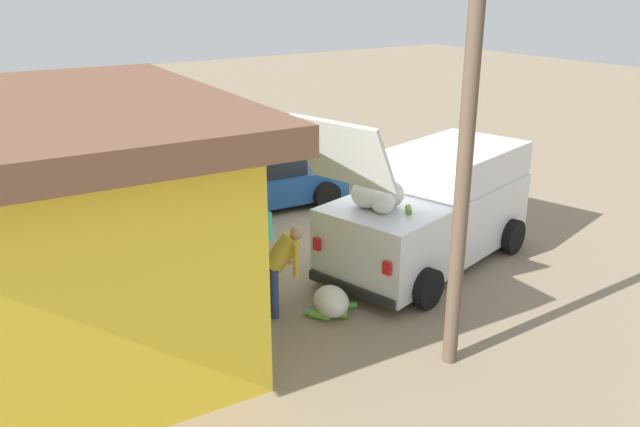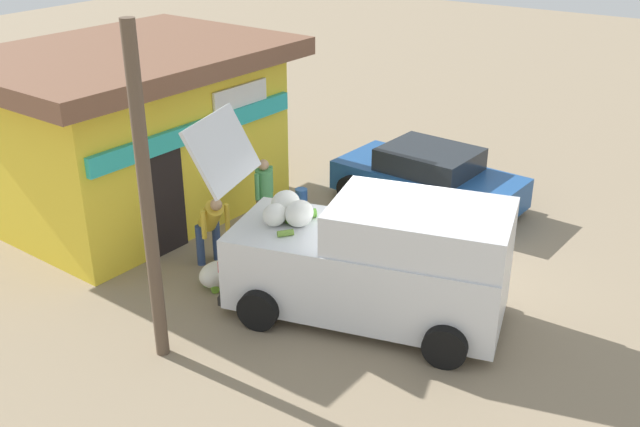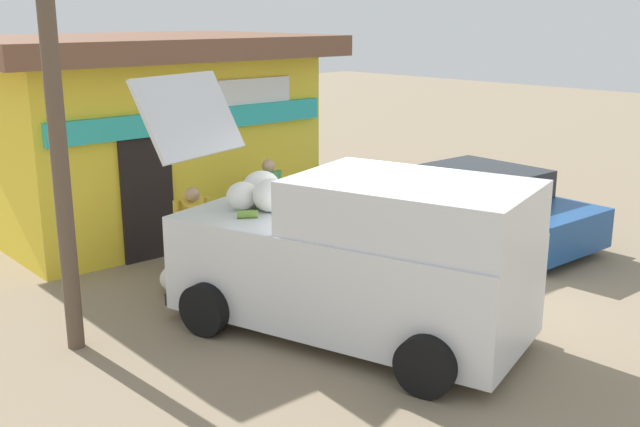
{
  "view_description": "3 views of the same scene",
  "coord_description": "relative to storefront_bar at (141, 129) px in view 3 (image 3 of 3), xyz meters",
  "views": [
    {
      "loc": [
        -9.62,
        7.4,
        5.0
      ],
      "look_at": [
        -0.47,
        1.3,
        1.0
      ],
      "focal_mm": 36.49,
      "sensor_mm": 36.0,
      "label": 1
    },
    {
      "loc": [
        -10.42,
        -5.55,
        6.58
      ],
      "look_at": [
        -0.14,
        1.4,
        0.85
      ],
      "focal_mm": 41.09,
      "sensor_mm": 36.0,
      "label": 2
    },
    {
      "loc": [
        -7.84,
        -6.49,
        3.91
      ],
      "look_at": [
        0.43,
        2.07,
        0.72
      ],
      "focal_mm": 42.24,
      "sensor_mm": 36.0,
      "label": 3
    }
  ],
  "objects": [
    {
      "name": "ground_plane",
      "position": [
        0.61,
        -5.73,
        -1.82
      ],
      "size": [
        60.0,
        60.0,
        0.0
      ],
      "primitive_type": "plane",
      "color": "gray"
    },
    {
      "name": "parked_sedan",
      "position": [
        3.69,
        -4.99,
        -1.2
      ],
      "size": [
        2.4,
        4.13,
        1.3
      ],
      "color": "#1E4C8C",
      "rests_on": "ground_plane"
    },
    {
      "name": "unloaded_banana_pile",
      "position": [
        -1.54,
        -3.52,
        -1.61
      ],
      "size": [
        0.83,
        0.87,
        0.46
      ],
      "color": "silver",
      "rests_on": "ground_plane"
    },
    {
      "name": "customer_bending",
      "position": [
        -1.01,
        -2.94,
        -0.97
      ],
      "size": [
        0.62,
        0.69,
        1.43
      ],
      "color": "navy",
      "rests_on": "ground_plane"
    },
    {
      "name": "vendor_standing",
      "position": [
        0.59,
        -2.92,
        -0.91
      ],
      "size": [
        0.57,
        0.36,
        1.58
      ],
      "color": "#726047",
      "rests_on": "ground_plane"
    },
    {
      "name": "delivery_van",
      "position": [
        -0.82,
        -6.27,
        -0.79
      ],
      "size": [
        3.04,
        5.23,
        3.11
      ],
      "color": "silver",
      "rests_on": "ground_plane"
    },
    {
      "name": "utility_pole",
      "position": [
        -3.52,
        -4.15,
        0.68
      ],
      "size": [
        0.2,
        0.2,
        5.0
      ],
      "primitive_type": "cylinder",
      "color": "brown",
      "rests_on": "ground_plane"
    },
    {
      "name": "storefront_bar",
      "position": [
        0.0,
        0.0,
        0.0
      ],
      "size": [
        6.49,
        5.02,
        3.51
      ],
      "color": "yellow",
      "rests_on": "ground_plane"
    },
    {
      "name": "paint_bucket",
      "position": [
        2.16,
        -2.69,
        -1.64
      ],
      "size": [
        0.27,
        0.27,
        0.36
      ],
      "primitive_type": "cylinder",
      "color": "blue",
      "rests_on": "ground_plane"
    }
  ]
}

